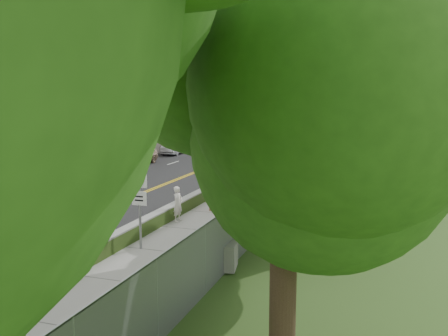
{
  "coord_description": "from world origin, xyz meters",
  "views": [
    {
      "loc": [
        9.39,
        -18.41,
        5.55
      ],
      "look_at": [
        0.5,
        8.0,
        1.4
      ],
      "focal_mm": 40.0,
      "sensor_mm": 36.0,
      "label": 1
    }
  ],
  "objects_px": {
    "streetlight": "(109,106)",
    "painter_0": "(230,175)",
    "car_1": "(22,177)",
    "car_2": "(44,179)",
    "construction_barrel": "(319,161)",
    "person_far": "(318,148)",
    "concrete_block": "(217,255)",
    "signpost": "(139,197)"
  },
  "relations": [
    {
      "from": "streetlight",
      "to": "concrete_block",
      "type": "distance_m",
      "value": 23.65
    },
    {
      "from": "person_far",
      "to": "streetlight",
      "type": "bearing_deg",
      "value": 20.56
    },
    {
      "from": "construction_barrel",
      "to": "concrete_block",
      "type": "height_order",
      "value": "construction_barrel"
    },
    {
      "from": "person_far",
      "to": "painter_0",
      "type": "bearing_deg",
      "value": 63.08
    },
    {
      "from": "streetlight",
      "to": "painter_0",
      "type": "relative_size",
      "value": 4.47
    },
    {
      "from": "car_2",
      "to": "painter_0",
      "type": "xyz_separation_m",
      "value": [
        9.95,
        3.68,
        0.15
      ]
    },
    {
      "from": "signpost",
      "to": "construction_barrel",
      "type": "bearing_deg",
      "value": 81.63
    },
    {
      "from": "car_1",
      "to": "person_far",
      "type": "xyz_separation_m",
      "value": [
        13.97,
        20.43,
        0.06
      ]
    },
    {
      "from": "streetlight",
      "to": "painter_0",
      "type": "distance_m",
      "value": 13.07
    },
    {
      "from": "concrete_block",
      "to": "car_2",
      "type": "xyz_separation_m",
      "value": [
        -13.5,
        8.72,
        0.33
      ]
    },
    {
      "from": "signpost",
      "to": "painter_0",
      "type": "bearing_deg",
      "value": 91.51
    },
    {
      "from": "construction_barrel",
      "to": "painter_0",
      "type": "xyz_separation_m",
      "value": [
        -3.55,
        -10.68,
        0.4
      ]
    },
    {
      "from": "signpost",
      "to": "car_2",
      "type": "bearing_deg",
      "value": 142.99
    },
    {
      "from": "streetlight",
      "to": "concrete_block",
      "type": "relative_size",
      "value": 6.43
    },
    {
      "from": "signpost",
      "to": "car_2",
      "type": "xyz_separation_m",
      "value": [
        -10.25,
        7.73,
        -1.16
      ]
    },
    {
      "from": "concrete_block",
      "to": "car_1",
      "type": "height_order",
      "value": "car_1"
    },
    {
      "from": "car_1",
      "to": "painter_0",
      "type": "xyz_separation_m",
      "value": [
        11.35,
        3.81,
        0.11
      ]
    },
    {
      "from": "construction_barrel",
      "to": "car_2",
      "type": "distance_m",
      "value": 19.71
    },
    {
      "from": "car_1",
      "to": "person_far",
      "type": "distance_m",
      "value": 24.75
    },
    {
      "from": "painter_0",
      "to": "concrete_block",
      "type": "bearing_deg",
      "value": -159.06
    },
    {
      "from": "concrete_block",
      "to": "person_far",
      "type": "relative_size",
      "value": 0.74
    },
    {
      "from": "concrete_block",
      "to": "person_far",
      "type": "distance_m",
      "value": 29.03
    },
    {
      "from": "construction_barrel",
      "to": "painter_0",
      "type": "distance_m",
      "value": 11.26
    },
    {
      "from": "streetlight",
      "to": "signpost",
      "type": "xyz_separation_m",
      "value": [
        11.51,
        -17.02,
        -2.68
      ]
    },
    {
      "from": "car_2",
      "to": "painter_0",
      "type": "distance_m",
      "value": 10.61
    },
    {
      "from": "car_2",
      "to": "streetlight",
      "type": "bearing_deg",
      "value": 101.22
    },
    {
      "from": "construction_barrel",
      "to": "painter_0",
      "type": "bearing_deg",
      "value": -108.39
    },
    {
      "from": "car_2",
      "to": "painter_0",
      "type": "bearing_deg",
      "value": 23.77
    },
    {
      "from": "signpost",
      "to": "car_2",
      "type": "relative_size",
      "value": 0.57
    },
    {
      "from": "car_1",
      "to": "car_2",
      "type": "bearing_deg",
      "value": 0.46
    },
    {
      "from": "car_2",
      "to": "person_far",
      "type": "height_order",
      "value": "person_far"
    },
    {
      "from": "construction_barrel",
      "to": "person_far",
      "type": "height_order",
      "value": "person_far"
    },
    {
      "from": "car_1",
      "to": "painter_0",
      "type": "distance_m",
      "value": 11.97
    },
    {
      "from": "signpost",
      "to": "person_far",
      "type": "bearing_deg",
      "value": 85.27
    },
    {
      "from": "construction_barrel",
      "to": "person_far",
      "type": "bearing_deg",
      "value": 98.91
    },
    {
      "from": "concrete_block",
      "to": "car_2",
      "type": "height_order",
      "value": "car_2"
    },
    {
      "from": "concrete_block",
      "to": "car_2",
      "type": "bearing_deg",
      "value": 147.16
    },
    {
      "from": "construction_barrel",
      "to": "person_far",
      "type": "xyz_separation_m",
      "value": [
        -0.93,
        5.94,
        0.35
      ]
    },
    {
      "from": "painter_0",
      "to": "construction_barrel",
      "type": "bearing_deg",
      "value": -13.44
    },
    {
      "from": "construction_barrel",
      "to": "car_2",
      "type": "xyz_separation_m",
      "value": [
        -13.5,
        -14.35,
        0.25
      ]
    },
    {
      "from": "signpost",
      "to": "car_2",
      "type": "height_order",
      "value": "signpost"
    },
    {
      "from": "person_far",
      "to": "concrete_block",
      "type": "bearing_deg",
      "value": 73.87
    }
  ]
}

